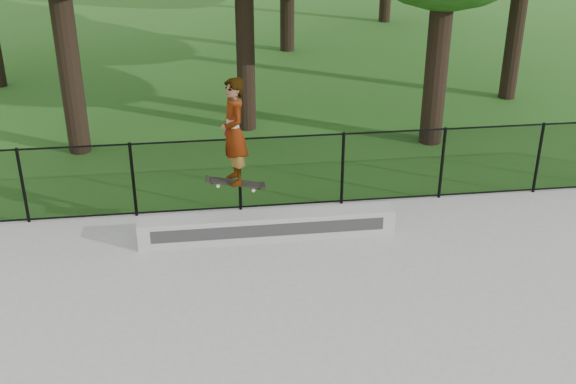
% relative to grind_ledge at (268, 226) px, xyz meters
% --- Properties ---
extents(grind_ledge, '(4.60, 0.40, 0.47)m').
position_rel_grind_ledge_xyz_m(grind_ledge, '(0.00, 0.00, 0.00)').
color(grind_ledge, '#B5B5B0').
rests_on(grind_ledge, concrete_slab).
extents(skater_airborne, '(0.83, 0.74, 1.99)m').
position_rel_grind_ledge_xyz_m(skater_airborne, '(-0.56, -0.16, 1.88)').
color(skater_airborne, black).
rests_on(skater_airborne, ground).
extents(chainlink_fence, '(16.06, 0.06, 1.50)m').
position_rel_grind_ledge_xyz_m(chainlink_fence, '(1.59, 1.20, 0.51)').
color(chainlink_fence, black).
rests_on(chainlink_fence, concrete_slab).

